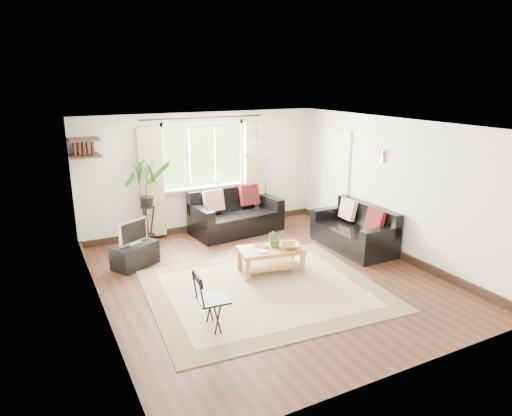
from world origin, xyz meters
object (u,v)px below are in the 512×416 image
sofa_back (236,212)px  tv_stand (135,255)px  sofa_right (353,228)px  folding_chair (213,300)px  coffee_table (271,260)px  palm_stand (147,203)px

sofa_back → tv_stand: 2.39m
sofa_right → folding_chair: bearing=-66.5°
coffee_table → folding_chair: size_ratio=1.29×
sofa_right → coffee_table: sofa_right is taller
sofa_back → palm_stand: 1.81m
sofa_back → palm_stand: (-1.76, 0.13, 0.39)m
tv_stand → palm_stand: (0.48, 0.94, 0.62)m
folding_chair → tv_stand: bearing=14.2°
folding_chair → sofa_back: bearing=-24.7°
palm_stand → folding_chair: size_ratio=2.07×
palm_stand → folding_chair: 3.42m
palm_stand → folding_chair: palm_stand is taller
sofa_back → sofa_right: sofa_back is taller
tv_stand → folding_chair: folding_chair is taller
coffee_table → palm_stand: bearing=122.9°
sofa_back → coffee_table: sofa_back is taller
palm_stand → coffee_table: bearing=-57.1°
tv_stand → sofa_back: bearing=-9.1°
tv_stand → palm_stand: 1.22m
coffee_table → sofa_back: bearing=80.6°
sofa_right → folding_chair: folding_chair is taller
palm_stand → tv_stand: bearing=-116.9°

